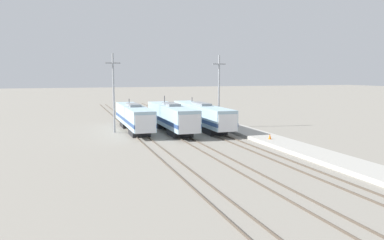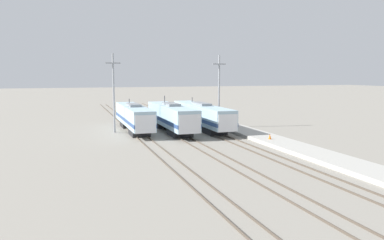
{
  "view_description": "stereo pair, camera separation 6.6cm",
  "coord_description": "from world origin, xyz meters",
  "px_view_note": "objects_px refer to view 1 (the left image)",
  "views": [
    {
      "loc": [
        -14.06,
        -44.46,
        8.18
      ],
      "look_at": [
        0.87,
        0.4,
        2.42
      ],
      "focal_mm": 35.0,
      "sensor_mm": 36.0,
      "label": 1
    },
    {
      "loc": [
        -14.0,
        -44.48,
        8.18
      ],
      "look_at": [
        0.87,
        0.4,
        2.42
      ],
      "focal_mm": 35.0,
      "sensor_mm": 36.0,
      "label": 2
    }
  ],
  "objects_px": {
    "locomotive_center": "(172,117)",
    "catenary_tower_left": "(114,91)",
    "traffic_cone": "(270,137)",
    "catenary_tower_right": "(219,90)",
    "locomotive_far_left": "(134,117)",
    "locomotive_far_right": "(202,116)"
  },
  "relations": [
    {
      "from": "traffic_cone",
      "to": "catenary_tower_left",
      "type": "bearing_deg",
      "value": 140.58
    },
    {
      "from": "traffic_cone",
      "to": "catenary_tower_right",
      "type": "bearing_deg",
      "value": 93.94
    },
    {
      "from": "locomotive_far_left",
      "to": "traffic_cone",
      "type": "distance_m",
      "value": 19.96
    },
    {
      "from": "locomotive_far_right",
      "to": "catenary_tower_left",
      "type": "relative_size",
      "value": 1.81
    },
    {
      "from": "locomotive_center",
      "to": "traffic_cone",
      "type": "distance_m",
      "value": 14.99
    },
    {
      "from": "locomotive_far_left",
      "to": "traffic_cone",
      "type": "height_order",
      "value": "locomotive_far_left"
    },
    {
      "from": "locomotive_center",
      "to": "traffic_cone",
      "type": "height_order",
      "value": "locomotive_center"
    },
    {
      "from": "locomotive_far_left",
      "to": "locomotive_far_right",
      "type": "distance_m",
      "value": 10.17
    },
    {
      "from": "locomotive_far_right",
      "to": "catenary_tower_right",
      "type": "height_order",
      "value": "catenary_tower_right"
    },
    {
      "from": "locomotive_far_right",
      "to": "catenary_tower_left",
      "type": "bearing_deg",
      "value": 176.88
    },
    {
      "from": "locomotive_far_left",
      "to": "catenary_tower_left",
      "type": "bearing_deg",
      "value": -174.63
    },
    {
      "from": "locomotive_far_left",
      "to": "locomotive_center",
      "type": "distance_m",
      "value": 5.52
    },
    {
      "from": "locomotive_far_left",
      "to": "locomotive_center",
      "type": "height_order",
      "value": "locomotive_center"
    },
    {
      "from": "traffic_cone",
      "to": "locomotive_center",
      "type": "bearing_deg",
      "value": 126.86
    },
    {
      "from": "catenary_tower_right",
      "to": "locomotive_far_right",
      "type": "bearing_deg",
      "value": -166.47
    },
    {
      "from": "catenary_tower_right",
      "to": "traffic_cone",
      "type": "distance_m",
      "value": 14.82
    },
    {
      "from": "locomotive_far_right",
      "to": "catenary_tower_left",
      "type": "height_order",
      "value": "catenary_tower_left"
    },
    {
      "from": "locomotive_far_left",
      "to": "catenary_tower_right",
      "type": "distance_m",
      "value": 13.6
    },
    {
      "from": "locomotive_far_right",
      "to": "locomotive_far_left",
      "type": "bearing_deg",
      "value": 174.48
    },
    {
      "from": "locomotive_far_left",
      "to": "locomotive_far_right",
      "type": "relative_size",
      "value": 0.88
    },
    {
      "from": "locomotive_far_right",
      "to": "traffic_cone",
      "type": "distance_m",
      "value": 13.8
    },
    {
      "from": "locomotive_center",
      "to": "catenary_tower_left",
      "type": "distance_m",
      "value": 8.97
    }
  ]
}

